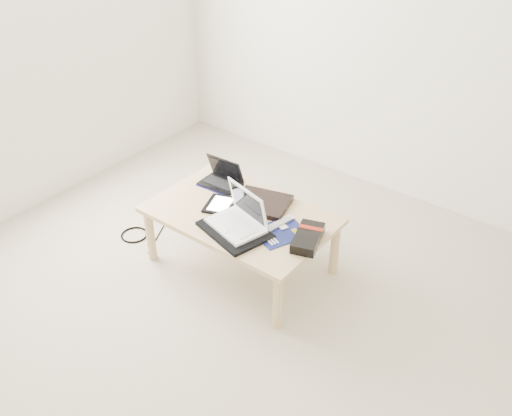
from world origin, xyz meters
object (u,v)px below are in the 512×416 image
Objects in this scene: netbook at (222,179)px; white_laptop at (240,218)px; gpu_box at (308,238)px; coffee_table at (241,220)px.

white_laptop is (0.40, -0.31, 0.03)m from netbook.
netbook is 0.81m from gpu_box.
coffee_table is 2.95× the size of white_laptop.
white_laptop is at bearing -162.26° from gpu_box.
white_laptop is (0.09, -0.12, 0.12)m from coffee_table.
white_laptop reaches higher than coffee_table.
netbook is (-0.31, 0.19, 0.09)m from coffee_table.
coffee_table is at bearing 127.39° from white_laptop.
gpu_box is at bearing -13.07° from netbook.
coffee_table is 4.12× the size of netbook.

